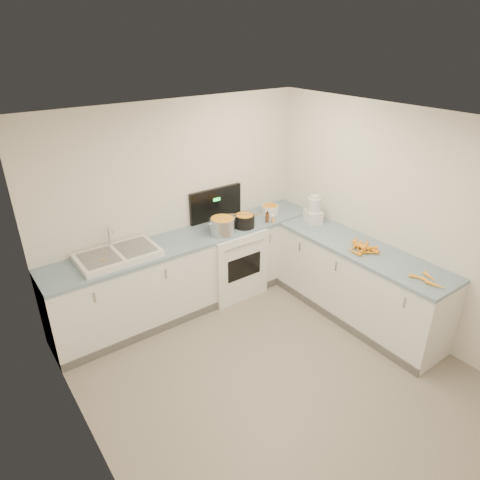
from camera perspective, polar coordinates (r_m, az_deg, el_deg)
floor at (r=4.55m, az=5.39°, el=-18.08°), size 3.50×4.00×0.00m
ceiling at (r=3.33m, az=7.23°, el=14.41°), size 3.50×4.00×0.00m
wall_back at (r=5.28m, az=-8.45°, el=4.59°), size 3.50×0.00×2.50m
wall_left at (r=3.10m, az=-19.58°, el=-13.98°), size 0.00×4.00×2.50m
wall_right at (r=5.03m, az=21.24°, el=1.88°), size 0.00×4.00×2.50m
counter_back at (r=5.38m, az=-6.38°, el=-4.09°), size 3.50×0.62×0.94m
counter_right at (r=5.30m, az=15.40°, el=-5.47°), size 0.62×2.20×0.94m
stove at (r=5.62m, az=-1.46°, el=-2.47°), size 0.76×0.65×1.36m
sink at (r=4.82m, az=-15.95°, el=-1.94°), size 0.86×0.52×0.31m
steel_pot at (r=5.17m, az=-2.36°, el=1.76°), size 0.38×0.38×0.22m
black_pot at (r=5.36m, az=0.61°, el=2.45°), size 0.27×0.27×0.18m
wooden_spoon at (r=5.32m, az=0.61°, el=3.44°), size 0.32×0.25×0.02m
mixing_bowl at (r=5.79m, az=4.01°, el=4.09°), size 0.28×0.28×0.11m
extract_bottle at (r=5.51m, az=3.65°, el=3.00°), size 0.05×0.05×0.12m
spice_jar at (r=5.52m, az=4.45°, el=2.79°), size 0.05×0.05×0.08m
food_processor at (r=5.53m, az=9.78°, el=3.82°), size 0.24×0.26×0.37m
carrot_pile at (r=5.01m, az=15.98°, el=-0.86°), size 0.40×0.41×0.09m
peeled_carrots at (r=4.61m, az=23.80°, el=-4.94°), size 0.20×0.36×0.04m
peelings at (r=4.74m, az=-17.87°, el=-2.16°), size 0.20×0.27×0.01m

